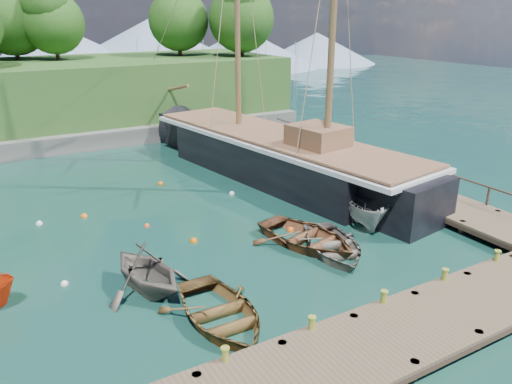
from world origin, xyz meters
The scene contains 23 objects.
ground centered at (0.00, 0.00, 0.00)m, with size 160.00×160.00×0.00m, color #113A35.
dock_near centered at (2.00, -6.50, 0.43)m, with size 20.00×3.20×1.10m.
dock_east centered at (11.50, 7.00, 0.43)m, with size 3.20×24.00×1.10m.
bollard_0 centered at (-4.00, -5.10, 0.00)m, with size 0.26×0.26×0.45m, color olive.
bollard_1 centered at (-1.00, -5.10, 0.00)m, with size 0.26×0.26×0.45m, color olive.
bollard_2 centered at (2.00, -5.10, 0.00)m, with size 0.26×0.26×0.45m, color olive.
bollard_3 centered at (5.00, -5.10, 0.00)m, with size 0.26×0.26×0.45m, color olive.
bollard_4 centered at (8.00, -5.10, 0.00)m, with size 0.26×0.26×0.45m, color olive.
rowboat_0 centered at (-2.92, -2.59, 0.00)m, with size 3.39×4.75×0.98m, color brown.
rowboat_1 centered at (-4.37, 0.63, 0.00)m, with size 3.33×3.86×2.04m, color #615951.
rowboat_2 centered at (3.05, 0.80, 0.00)m, with size 3.57×4.99×1.03m, color brown.
rowboat_3 centered at (3.60, -0.38, 0.00)m, with size 3.21×4.50×0.93m, color #635A51.
cabin_boat_white centered at (7.00, 1.51, 0.00)m, with size 1.71×4.54×1.75m, color silver.
schooner centered at (7.26, 9.79, 1.17)m, with size 8.30×28.42×21.06m.
mooring_buoy_0 centered at (-7.01, 2.66, 0.00)m, with size 0.30×0.30×0.30m, color white.
mooring_buoy_1 centered at (-2.47, 6.43, 0.00)m, with size 0.28×0.28×0.28m, color #E34E20.
mooring_buoy_2 centered at (-1.19, 3.68, 0.00)m, with size 0.36×0.36×0.36m, color #D26106.
mooring_buoy_3 centered at (3.24, 8.41, 0.00)m, with size 0.32×0.32×0.32m, color white.
mooring_buoy_4 centered at (-4.86, 9.21, 0.00)m, with size 0.35×0.35×0.35m, color orange.
mooring_buoy_5 centered at (0.29, 12.13, 0.00)m, with size 0.35×0.35×0.35m, color #D05E05.
mooring_buoy_6 centered at (-6.99, 9.36, 0.00)m, with size 0.32×0.32×0.32m, color white.
mooring_buoy_7 centered at (3.30, 2.48, 0.00)m, with size 0.36×0.36×0.36m, color #EB4B0C.
distant_ridge centered at (4.30, 70.00, 4.35)m, with size 117.00×40.00×10.00m.
Camera 1 is at (-9.08, -15.57, 9.85)m, focal length 35.00 mm.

